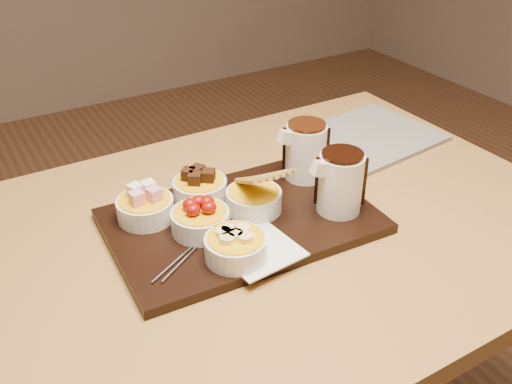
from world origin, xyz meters
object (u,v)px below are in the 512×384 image
bowl_strawberries (200,221)px  pitcher_dark_chocolate (340,183)px  pitcher_milk_chocolate (306,152)px  newspaper (367,137)px  serving_board (242,221)px  dining_table (251,272)px

bowl_strawberries → pitcher_dark_chocolate: size_ratio=0.92×
pitcher_milk_chocolate → newspaper: 0.27m
pitcher_dark_chocolate → bowl_strawberries: bearing=167.3°
newspaper → bowl_strawberries: bearing=-169.2°
serving_board → newspaper: serving_board is taller
serving_board → bowl_strawberries: 0.08m
serving_board → pitcher_milk_chocolate: 0.20m
dining_table → pitcher_dark_chocolate: pitcher_dark_chocolate is taller
bowl_strawberries → pitcher_milk_chocolate: 0.27m
pitcher_milk_chocolate → serving_board: bearing=-158.2°
dining_table → serving_board: size_ratio=2.61×
dining_table → pitcher_dark_chocolate: size_ratio=11.02×
bowl_strawberries → newspaper: 0.52m
bowl_strawberries → newspaper: bowl_strawberries is taller
pitcher_dark_chocolate → pitcher_milk_chocolate: size_ratio=1.00×
pitcher_dark_chocolate → pitcher_milk_chocolate: 0.13m
serving_board → bowl_strawberries: bowl_strawberries is taller
pitcher_dark_chocolate → pitcher_milk_chocolate: (0.02, 0.13, 0.00)m
serving_board → newspaper: bearing=22.9°
dining_table → newspaper: 0.46m
dining_table → pitcher_milk_chocolate: bearing=24.7°
serving_board → bowl_strawberries: (-0.08, -0.00, 0.03)m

